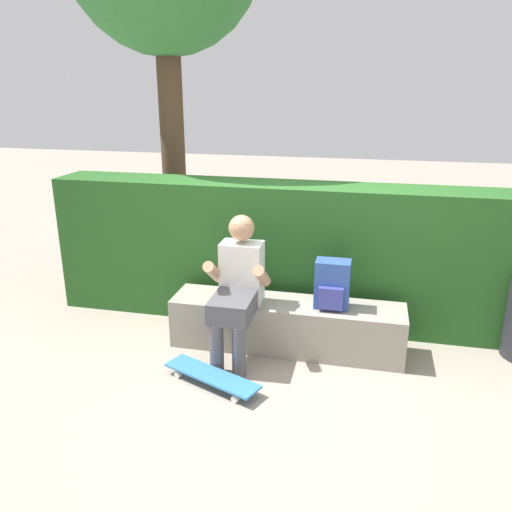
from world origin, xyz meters
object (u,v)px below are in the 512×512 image
skateboard_near_person (212,376)px  backpack_on_bench (332,285)px  bench_main (287,325)px  person_skater (238,285)px

skateboard_near_person → backpack_on_bench: size_ratio=2.04×
bench_main → skateboard_near_person: (-0.45, -0.70, -0.14)m
bench_main → skateboard_near_person: bench_main is taller
skateboard_near_person → backpack_on_bench: 1.20m
bench_main → backpack_on_bench: 0.55m
bench_main → person_skater: person_skater is taller
person_skater → backpack_on_bench: bearing=15.0°
bench_main → backpack_on_bench: (0.37, -0.01, 0.40)m
bench_main → backpack_on_bench: backpack_on_bench is taller
bench_main → person_skater: (-0.37, -0.21, 0.41)m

